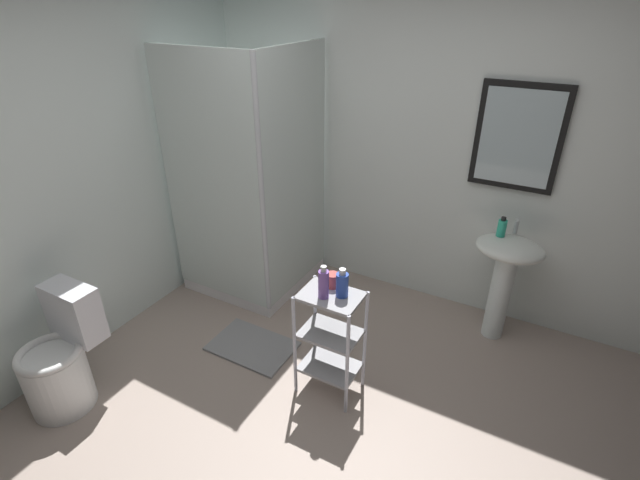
% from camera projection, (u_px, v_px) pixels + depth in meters
% --- Properties ---
extents(ground_plane, '(4.20, 4.20, 0.02)m').
position_uv_depth(ground_plane, '(306.00, 444.00, 2.67)').
color(ground_plane, '#A69387').
extents(wall_back, '(4.20, 0.14, 2.50)m').
position_uv_depth(wall_back, '(427.00, 149.00, 3.50)').
color(wall_back, white).
rests_on(wall_back, ground_plane).
extents(wall_left, '(0.10, 4.20, 2.50)m').
position_uv_depth(wall_left, '(46.00, 184.00, 2.86)').
color(wall_left, white).
rests_on(wall_left, ground_plane).
extents(shower_stall, '(0.92, 0.92, 2.00)m').
position_uv_depth(shower_stall, '(256.00, 239.00, 3.89)').
color(shower_stall, white).
rests_on(shower_stall, ground_plane).
extents(pedestal_sink, '(0.46, 0.37, 0.81)m').
position_uv_depth(pedestal_sink, '(505.00, 269.00, 3.25)').
color(pedestal_sink, white).
rests_on(pedestal_sink, ground_plane).
extents(sink_faucet, '(0.03, 0.03, 0.10)m').
position_uv_depth(sink_faucet, '(516.00, 227.00, 3.21)').
color(sink_faucet, silver).
rests_on(sink_faucet, pedestal_sink).
extents(toilet, '(0.37, 0.49, 0.76)m').
position_uv_depth(toilet, '(61.00, 361.00, 2.82)').
color(toilet, white).
rests_on(toilet, ground_plane).
extents(storage_cart, '(0.38, 0.28, 0.74)m').
position_uv_depth(storage_cart, '(330.00, 335.00, 2.84)').
color(storage_cart, silver).
rests_on(storage_cart, ground_plane).
extents(hand_soap_bottle, '(0.06, 0.06, 0.14)m').
position_uv_depth(hand_soap_bottle, '(502.00, 228.00, 3.17)').
color(hand_soap_bottle, '#2DBC99').
rests_on(hand_soap_bottle, pedestal_sink).
extents(conditioner_bottle_purple, '(0.06, 0.06, 0.21)m').
position_uv_depth(conditioner_bottle_purple, '(324.00, 284.00, 2.63)').
color(conditioner_bottle_purple, '#7E53AC').
rests_on(conditioner_bottle_purple, storage_cart).
extents(shampoo_bottle_blue, '(0.07, 0.07, 0.18)m').
position_uv_depth(shampoo_bottle_blue, '(342.00, 284.00, 2.65)').
color(shampoo_bottle_blue, '#2C4DB7').
rests_on(shampoo_bottle_blue, storage_cart).
extents(rinse_cup, '(0.08, 0.08, 0.09)m').
position_uv_depth(rinse_cup, '(333.00, 280.00, 2.75)').
color(rinse_cup, '#B24742').
rests_on(rinse_cup, storage_cart).
extents(bath_mat, '(0.60, 0.40, 0.02)m').
position_uv_depth(bath_mat, '(252.00, 346.00, 3.38)').
color(bath_mat, gray).
rests_on(bath_mat, ground_plane).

